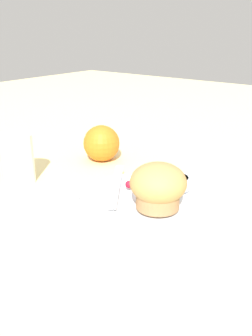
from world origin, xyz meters
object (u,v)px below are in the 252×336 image
(muffin, at_px, (157,187))
(juice_glass, at_px, (18,159))
(butter_knife, at_px, (116,185))
(orange_fruit, at_px, (102,143))

(muffin, bearing_deg, juice_glass, 97.44)
(juice_glass, bearing_deg, butter_knife, -71.01)
(muffin, relative_size, orange_fruit, 1.09)
(orange_fruit, relative_size, juice_glass, 0.85)
(muffin, bearing_deg, orange_fruit, 58.52)
(muffin, relative_size, juice_glass, 0.92)
(butter_knife, relative_size, juice_glass, 1.67)
(orange_fruit, xyz_separation_m, juice_glass, (-0.19, 0.05, 0.01))
(butter_knife, distance_m, juice_glass, 0.21)
(orange_fruit, distance_m, juice_glass, 0.20)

